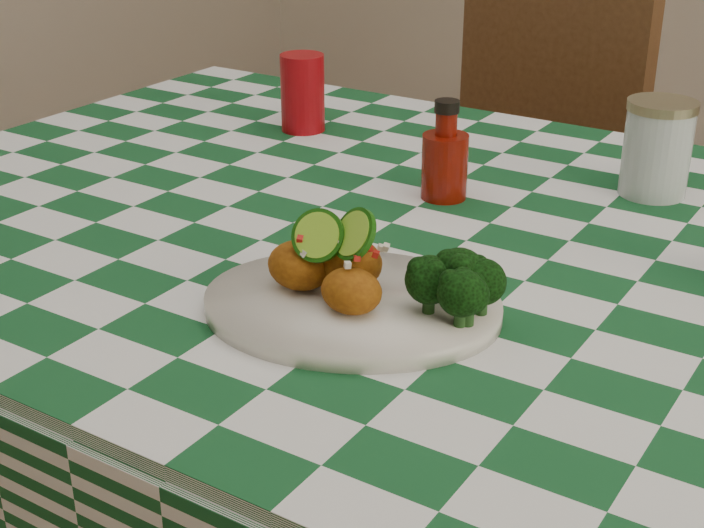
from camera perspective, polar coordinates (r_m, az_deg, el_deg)
The scene contains 8 objects.
dining_table at distance 1.37m, azimuth 5.84°, elevation -13.97°, with size 1.66×1.06×0.79m, color #144F25, non-canonical shape.
plate at distance 0.98m, azimuth 0.00°, elevation -2.44°, with size 0.30×0.23×0.02m, color silver, non-canonical shape.
fried_chicken_pile at distance 0.97m, azimuth -0.49°, elevation 0.36°, with size 0.13×0.09×0.08m, color #9D570F, non-canonical shape.
broccoli_side at distance 0.93m, azimuth 5.73°, elevation -1.55°, with size 0.08×0.08×0.06m, color black, non-canonical shape.
red_tumbler at distance 1.56m, azimuth -2.89°, elevation 9.92°, with size 0.07×0.07×0.12m, color #99080E.
ketchup_bottle at distance 1.27m, azimuth 5.45°, elevation 6.62°, with size 0.06×0.06×0.13m, color #6D0F05, non-canonical shape.
mason_jar at distance 1.34m, azimuth 17.33°, elevation 6.44°, with size 0.09×0.09×0.13m, color #B2BCBA, non-canonical shape.
wooden_chair_left at distance 2.00m, azimuth 7.63°, elevation 1.92°, with size 0.44×0.46×0.95m, color #472814, non-canonical shape.
Camera 1 is at (0.46, -0.97, 1.24)m, focal length 50.00 mm.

